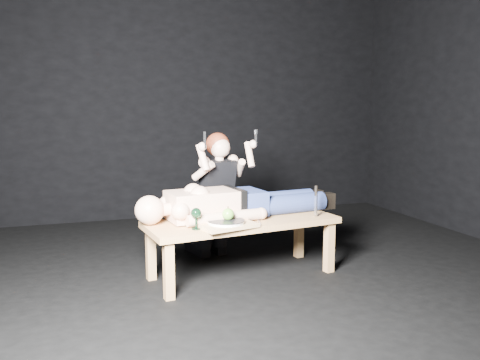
% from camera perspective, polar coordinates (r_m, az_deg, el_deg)
% --- Properties ---
extents(ground, '(5.00, 5.00, 0.00)m').
position_cam_1_polar(ground, '(3.82, 2.89, -11.59)').
color(ground, black).
rests_on(ground, ground).
extents(back_wall, '(5.00, 0.00, 5.00)m').
position_cam_1_polar(back_wall, '(5.99, -5.86, 10.16)').
color(back_wall, black).
rests_on(back_wall, ground).
extents(table, '(1.54, 0.74, 0.45)m').
position_cam_1_polar(table, '(3.86, 0.24, -7.83)').
color(table, tan).
rests_on(table, ground).
extents(lying_man, '(1.59, 0.67, 0.28)m').
position_cam_1_polar(lying_man, '(3.91, 0.07, -2.18)').
color(lying_man, '#EFB996').
rests_on(lying_man, table).
extents(kneeling_woman, '(0.76, 0.81, 1.13)m').
position_cam_1_polar(kneeling_woman, '(4.29, -3.14, -1.58)').
color(kneeling_woman, black).
rests_on(kneeling_woman, ground).
extents(serving_tray, '(0.46, 0.38, 0.02)m').
position_cam_1_polar(serving_tray, '(3.58, -1.63, -5.22)').
color(serving_tray, tan).
rests_on(serving_tray, table).
extents(plate, '(0.32, 0.32, 0.02)m').
position_cam_1_polar(plate, '(3.57, -1.63, -4.87)').
color(plate, white).
rests_on(plate, serving_tray).
extents(apple, '(0.09, 0.09, 0.09)m').
position_cam_1_polar(apple, '(3.57, -1.39, -3.98)').
color(apple, '#448F21').
rests_on(apple, plate).
extents(goblet, '(0.08, 0.08, 0.16)m').
position_cam_1_polar(goblet, '(3.49, -5.11, -4.47)').
color(goblet, black).
rests_on(goblet, table).
extents(fork_flat, '(0.04, 0.16, 0.01)m').
position_cam_1_polar(fork_flat, '(3.51, -3.39, -5.63)').
color(fork_flat, '#B2B2B7').
rests_on(fork_flat, table).
extents(knife_flat, '(0.06, 0.15, 0.01)m').
position_cam_1_polar(knife_flat, '(3.69, 2.28, -4.94)').
color(knife_flat, '#B2B2B7').
rests_on(knife_flat, table).
extents(spoon_flat, '(0.13, 0.12, 0.01)m').
position_cam_1_polar(spoon_flat, '(3.73, 0.76, -4.81)').
color(spoon_flat, '#B2B2B7').
rests_on(spoon_flat, table).
extents(carving_knife, '(0.04, 0.04, 0.25)m').
position_cam_1_polar(carving_knife, '(3.93, 8.78, -2.44)').
color(carving_knife, '#B2B2B7').
rests_on(carving_knife, table).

